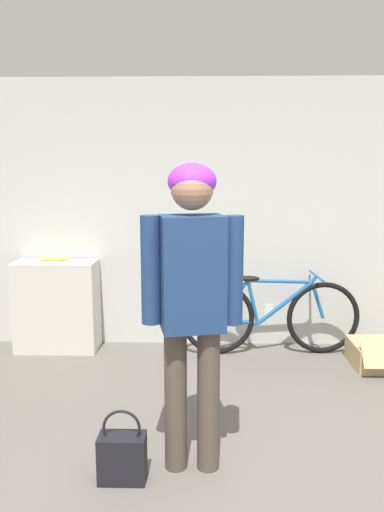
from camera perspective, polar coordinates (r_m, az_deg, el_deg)
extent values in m
cube|color=silver|center=(4.91, 2.63, 4.68)|extent=(8.00, 0.06, 2.60)
cube|color=white|center=(5.09, 8.79, -6.13)|extent=(0.08, 0.01, 0.12)
cube|color=beige|center=(5.03, -15.16, -5.52)|extent=(0.78, 0.37, 0.87)
cylinder|color=#4C4238|center=(3.00, -1.88, -16.04)|extent=(0.13, 0.13, 0.85)
cylinder|color=#4C4238|center=(3.00, 1.88, -16.08)|extent=(0.13, 0.13, 0.85)
cube|color=navy|center=(2.76, 0.00, -1.96)|extent=(0.39, 0.31, 0.64)
cylinder|color=navy|center=(2.77, -4.72, -1.61)|extent=(0.11, 0.11, 0.61)
cylinder|color=navy|center=(2.76, 4.74, -1.65)|extent=(0.11, 0.11, 0.61)
sphere|color=#A37556|center=(2.70, 0.00, 7.68)|extent=(0.23, 0.23, 0.23)
ellipsoid|color=purple|center=(2.72, 0.01, 8.54)|extent=(0.27, 0.24, 0.20)
torus|color=black|center=(4.77, 2.95, -7.14)|extent=(0.70, 0.08, 0.70)
torus|color=black|center=(4.94, 14.75, -6.84)|extent=(0.70, 0.08, 0.70)
cylinder|color=#1E609E|center=(4.79, 5.25, -7.41)|extent=(0.39, 0.05, 0.09)
cylinder|color=#1E609E|center=(4.73, 4.68, -4.99)|extent=(0.31, 0.05, 0.39)
cylinder|color=#1E609E|center=(4.76, 6.98, -5.26)|extent=(0.14, 0.04, 0.43)
cylinder|color=#1E609E|center=(4.81, 10.55, -5.29)|extent=(0.53, 0.06, 0.43)
cylinder|color=#1E609E|center=(4.75, 10.03, -2.86)|extent=(0.61, 0.06, 0.05)
cylinder|color=#1E609E|center=(4.88, 14.16, -4.90)|extent=(0.15, 0.04, 0.36)
cylinder|color=#1E609E|center=(4.82, 13.80, -2.56)|extent=(0.07, 0.04, 0.08)
cylinder|color=#1E609E|center=(4.82, 14.04, -2.21)|extent=(0.04, 0.46, 0.02)
ellipsoid|color=black|center=(4.70, 6.42, -2.57)|extent=(0.22, 0.09, 0.05)
ellipsoid|color=#EAD64C|center=(4.96, -15.45, -0.37)|extent=(0.14, 0.04, 0.04)
ellipsoid|color=#EAD64C|center=(5.00, -16.41, -0.33)|extent=(0.13, 0.08, 0.03)
ellipsoid|color=#EAD64C|center=(4.95, -14.38, -0.34)|extent=(0.13, 0.08, 0.03)
sphere|color=brown|center=(5.03, -16.90, -0.30)|extent=(0.02, 0.02, 0.02)
cube|color=black|center=(3.06, -7.97, -21.89)|extent=(0.27, 0.15, 0.27)
torus|color=black|center=(2.96, -8.06, -18.88)|extent=(0.22, 0.02, 0.22)
cube|color=tan|center=(4.85, 20.32, -10.50)|extent=(0.44, 0.48, 0.21)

